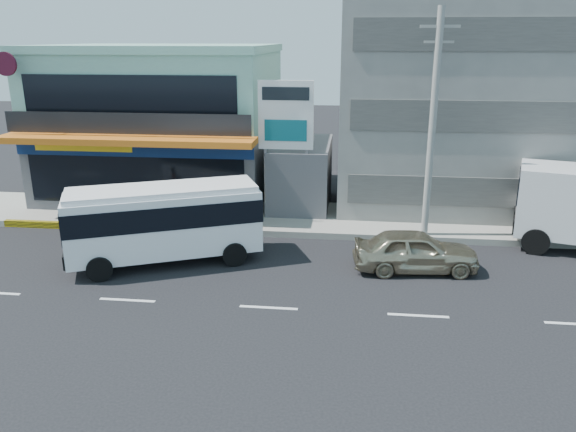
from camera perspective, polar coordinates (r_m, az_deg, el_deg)
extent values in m
plane|color=black|center=(19.34, -1.99, -9.30)|extent=(120.00, 120.00, 0.00)
cube|color=gray|center=(28.00, 11.11, -0.59)|extent=(70.00, 5.00, 0.30)
cube|color=#47474C|center=(33.49, -12.12, 5.63)|extent=(12.00, 10.00, 4.00)
cube|color=#7EB2A2|center=(32.92, -12.58, 12.45)|extent=(12.00, 10.00, 4.00)
cube|color=#CC6518|center=(27.77, -16.17, 7.42)|extent=(12.40, 1.80, 0.30)
cube|color=navy|center=(28.55, -15.51, 6.61)|extent=(12.00, 0.12, 0.80)
cube|color=black|center=(28.88, -15.24, 3.70)|extent=(11.00, 0.06, 2.60)
cube|color=gray|center=(32.91, 20.10, 13.57)|extent=(16.00, 12.00, 14.00)
cube|color=#47474C|center=(29.98, 1.37, 4.14)|extent=(3.00, 6.00, 3.50)
cylinder|color=slate|center=(28.63, 1.21, 7.23)|extent=(1.50, 1.50, 0.15)
cylinder|color=gray|center=(27.12, -2.33, 5.93)|extent=(0.16, 0.16, 6.50)
cylinder|color=gray|center=(26.89, 1.91, 5.83)|extent=(0.16, 0.16, 6.50)
cube|color=white|center=(26.64, -0.22, 10.20)|extent=(2.60, 0.18, 3.20)
cylinder|color=#999993|center=(24.95, 14.43, 8.44)|extent=(0.30, 0.30, 10.00)
cube|color=#999993|center=(24.66, 15.21, 18.10)|extent=(1.60, 0.12, 0.12)
cube|color=#999993|center=(24.66, 15.09, 16.72)|extent=(1.20, 0.10, 0.10)
cube|color=white|center=(22.98, -12.45, -0.61)|extent=(7.84, 5.17, 2.47)
cube|color=black|center=(22.84, -12.53, 0.54)|extent=(7.91, 5.24, 0.91)
cube|color=white|center=(22.61, -12.68, 2.62)|extent=(7.56, 4.88, 0.21)
cylinder|color=black|center=(22.28, -18.61, -5.13)|extent=(1.01, 0.66, 0.97)
cylinder|color=black|center=(24.48, -18.52, -3.06)|extent=(1.01, 0.66, 0.97)
cylinder|color=black|center=(22.61, -5.46, -3.90)|extent=(1.01, 0.66, 0.97)
cylinder|color=black|center=(24.79, -6.56, -1.97)|extent=(1.01, 0.66, 0.97)
imported|color=#B5A98A|center=(22.51, 12.83, -3.46)|extent=(4.98, 2.38, 1.64)
cube|color=silver|center=(26.71, 25.18, 1.48)|extent=(3.34, 3.34, 2.93)
cylinder|color=black|center=(25.88, 23.84, -2.38)|extent=(1.18, 0.63, 1.13)
cylinder|color=black|center=(28.34, 23.79, -0.70)|extent=(1.18, 0.63, 1.13)
imported|color=#4C0F0A|center=(26.91, -14.05, -0.86)|extent=(1.82, 0.99, 0.91)
imported|color=#66594C|center=(26.64, -14.20, 1.04)|extent=(0.53, 0.68, 1.67)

